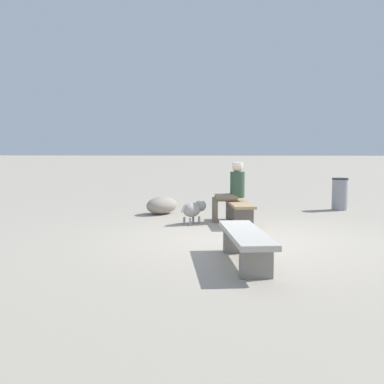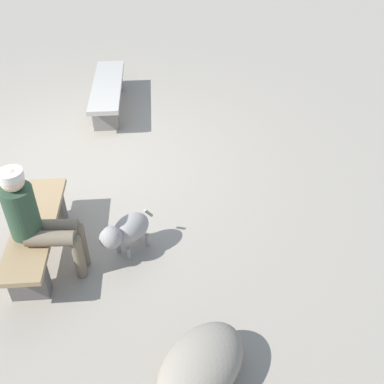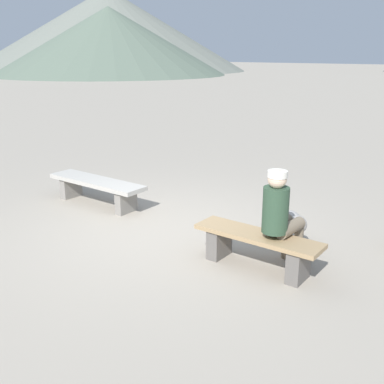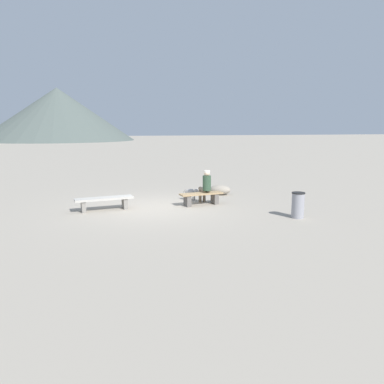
% 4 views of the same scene
% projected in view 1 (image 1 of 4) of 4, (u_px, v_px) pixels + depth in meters
% --- Properties ---
extents(ground, '(210.00, 210.00, 0.06)m').
position_uv_depth(ground, '(245.00, 241.00, 7.76)').
color(ground, '#9E9384').
extents(bench_left, '(1.93, 0.70, 0.43)m').
position_uv_depth(bench_left, '(246.00, 240.00, 6.06)').
color(bench_left, gray).
rests_on(bench_left, ground).
extents(bench_right, '(1.58, 0.60, 0.43)m').
position_uv_depth(bench_right, '(239.00, 210.00, 9.37)').
color(bench_right, '#605B56').
rests_on(bench_right, ground).
extents(seated_person, '(0.34, 0.66, 1.23)m').
position_uv_depth(seated_person, '(232.00, 188.00, 9.54)').
color(seated_person, '#2D4733').
rests_on(seated_person, ground).
extents(dog, '(0.58, 0.52, 0.47)m').
position_uv_depth(dog, '(194.00, 209.00, 9.34)').
color(dog, gray).
rests_on(dog, ground).
extents(trash_bin, '(0.40, 0.40, 0.78)m').
position_uv_depth(trash_bin, '(340.00, 194.00, 11.48)').
color(trash_bin, gray).
rests_on(trash_bin, ground).
extents(boulder, '(1.02, 0.94, 0.40)m').
position_uv_depth(boulder, '(162.00, 205.00, 10.78)').
color(boulder, gray).
rests_on(boulder, ground).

